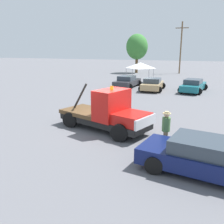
# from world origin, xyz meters

# --- Properties ---
(ground_plane) EXTENTS (160.00, 160.00, 0.00)m
(ground_plane) POSITION_xyz_m (0.00, 0.00, 0.00)
(ground_plane) COLOR slate
(tow_truck) EXTENTS (5.77, 3.57, 2.52)m
(tow_truck) POSITION_xyz_m (0.32, -0.11, 0.97)
(tow_truck) COLOR black
(tow_truck) RESTS_ON ground
(foreground_car) EXTENTS (5.16, 2.81, 1.34)m
(foreground_car) POSITION_xyz_m (5.40, -3.52, 0.65)
(foreground_car) COLOR #0F194C
(foreground_car) RESTS_ON ground
(person_near_truck) EXTENTS (0.38, 0.38, 1.73)m
(person_near_truck) POSITION_xyz_m (3.66, -1.51, 1.02)
(person_near_truck) COLOR #847051
(person_near_truck) RESTS_ON ground
(parked_car_charcoal) EXTENTS (2.65, 4.78, 1.34)m
(parked_car_charcoal) POSITION_xyz_m (-3.25, 15.30, 0.65)
(parked_car_charcoal) COLOR #2D2D33
(parked_car_charcoal) RESTS_ON ground
(parked_car_tan) EXTENTS (2.55, 4.28, 1.34)m
(parked_car_tan) POSITION_xyz_m (-0.04, 14.08, 0.65)
(parked_car_tan) COLOR tan
(parked_car_tan) RESTS_ON ground
(parked_car_teal) EXTENTS (2.89, 5.04, 1.34)m
(parked_car_teal) POSITION_xyz_m (4.11, 14.69, 0.65)
(parked_car_teal) COLOR #196670
(parked_car_teal) RESTS_ON ground
(canopy_tent_white) EXTENTS (3.04, 3.04, 2.58)m
(canopy_tent_white) POSITION_xyz_m (-2.91, 20.08, 2.21)
(canopy_tent_white) COLOR #9E9EA3
(canopy_tent_white) RESTS_ON ground
(tree_left) EXTENTS (3.84, 3.84, 6.86)m
(tree_left) POSITION_xyz_m (-6.60, 32.22, 4.60)
(tree_left) COLOR brown
(tree_left) RESTS_ON ground
(utility_pole) EXTENTS (2.20, 0.24, 8.80)m
(utility_pole) POSITION_xyz_m (0.86, 33.74, 4.66)
(utility_pole) COLOR brown
(utility_pole) RESTS_ON ground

